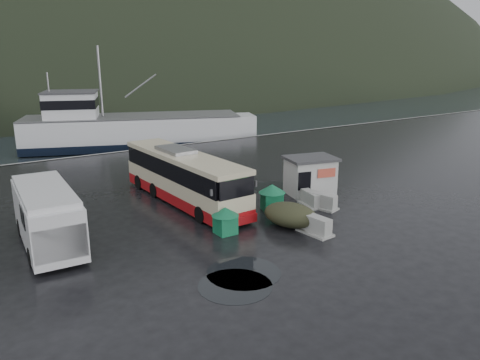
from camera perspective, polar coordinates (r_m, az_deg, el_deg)
ground at (r=23.54m, az=-3.06°, el=-5.74°), size 160.00×160.00×0.00m
quay_edge at (r=41.47m, az=-16.85°, el=3.01°), size 160.00×0.60×1.50m
coach_bus at (r=27.54m, az=-6.76°, el=-2.62°), size 3.38×11.00×3.06m
white_van at (r=23.11m, az=-22.10°, el=-7.35°), size 2.49×6.63×2.74m
waste_bin_left at (r=22.75m, az=-1.79°, el=-6.51°), size 0.96×0.96×1.33m
waste_bin_right at (r=25.96m, az=3.88°, el=-3.69°), size 1.34×1.34×1.48m
dome_tent at (r=23.84m, az=6.12°, el=-5.53°), size 2.79×3.36×1.14m
ticket_kiosk at (r=29.14m, az=8.45°, el=-1.66°), size 3.39×2.85×2.31m
jersey_barrier_a at (r=22.99m, az=9.11°, el=-6.46°), size 1.08×1.87×0.89m
jersey_barrier_b at (r=26.59m, az=9.97°, el=-3.42°), size 1.32×1.89×0.86m
jersey_barrier_c at (r=26.93m, az=8.62°, el=-3.12°), size 1.11×1.78×0.83m
fishing_trawler at (r=50.84m, az=-12.85°, el=5.51°), size 26.27×14.38×10.37m
puddles at (r=23.99m, az=-0.47°, el=-5.28°), size 12.03×13.62×0.01m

